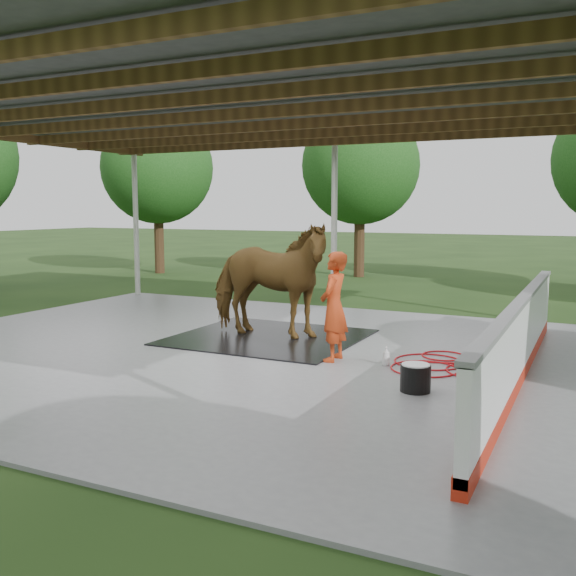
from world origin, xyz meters
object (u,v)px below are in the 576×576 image
at_px(horse, 268,280).
at_px(wash_bucket, 415,377).
at_px(handler, 334,307).
at_px(dasher_board, 520,342).

relative_size(horse, wash_bucket, 6.26).
relative_size(handler, wash_bucket, 4.31).
height_order(horse, handler, horse).
height_order(horse, wash_bucket, horse).
distance_m(horse, handler, 2.03).
height_order(handler, wash_bucket, handler).
bearing_deg(wash_bucket, dasher_board, 43.51).
relative_size(dasher_board, handler, 4.77).
bearing_deg(dasher_board, wash_bucket, -136.49).
bearing_deg(handler, horse, -124.33).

